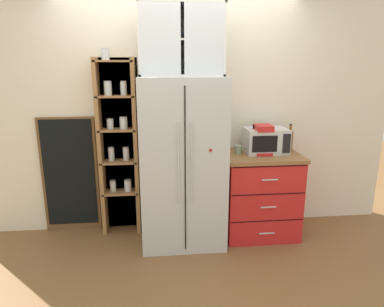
{
  "coord_description": "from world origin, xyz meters",
  "views": [
    {
      "loc": [
        -0.25,
        -3.36,
        1.83
      ],
      "look_at": [
        0.1,
        -0.0,
        0.94
      ],
      "focal_mm": 32.02,
      "sensor_mm": 36.0,
      "label": 1
    }
  ],
  "objects_px": {
    "coffee_maker": "(262,139)",
    "bottle_green": "(263,143)",
    "mug_charcoal": "(262,150)",
    "microwave": "(266,140)",
    "mug_sage": "(238,149)",
    "bottle_amber": "(290,139)",
    "chalkboard_menu": "(70,175)",
    "refrigerator": "(182,162)"
  },
  "relations": [
    {
      "from": "microwave",
      "to": "bottle_green",
      "type": "bearing_deg",
      "value": -120.17
    },
    {
      "from": "mug_sage",
      "to": "chalkboard_menu",
      "type": "distance_m",
      "value": 1.86
    },
    {
      "from": "mug_sage",
      "to": "bottle_green",
      "type": "relative_size",
      "value": 0.39
    },
    {
      "from": "mug_charcoal",
      "to": "bottle_green",
      "type": "distance_m",
      "value": 0.08
    },
    {
      "from": "microwave",
      "to": "mug_sage",
      "type": "xyz_separation_m",
      "value": [
        -0.3,
        -0.01,
        -0.09
      ]
    },
    {
      "from": "mug_charcoal",
      "to": "chalkboard_menu",
      "type": "height_order",
      "value": "chalkboard_menu"
    },
    {
      "from": "coffee_maker",
      "to": "mug_sage",
      "type": "bearing_deg",
      "value": 172.49
    },
    {
      "from": "mug_sage",
      "to": "refrigerator",
      "type": "bearing_deg",
      "value": -171.81
    },
    {
      "from": "bottle_amber",
      "to": "bottle_green",
      "type": "xyz_separation_m",
      "value": [
        -0.33,
        -0.12,
        -0.01
      ]
    },
    {
      "from": "mug_charcoal",
      "to": "microwave",
      "type": "bearing_deg",
      "value": 49.99
    },
    {
      "from": "mug_charcoal",
      "to": "bottle_amber",
      "type": "relative_size",
      "value": 0.4
    },
    {
      "from": "refrigerator",
      "to": "bottle_green",
      "type": "height_order",
      "value": "refrigerator"
    },
    {
      "from": "mug_sage",
      "to": "chalkboard_menu",
      "type": "height_order",
      "value": "chalkboard_menu"
    },
    {
      "from": "bottle_amber",
      "to": "bottle_green",
      "type": "distance_m",
      "value": 0.35
    },
    {
      "from": "coffee_maker",
      "to": "chalkboard_menu",
      "type": "height_order",
      "value": "chalkboard_menu"
    },
    {
      "from": "mug_charcoal",
      "to": "bottle_green",
      "type": "bearing_deg",
      "value": -93.2
    },
    {
      "from": "microwave",
      "to": "mug_sage",
      "type": "relative_size",
      "value": 4.12
    },
    {
      "from": "refrigerator",
      "to": "mug_sage",
      "type": "relative_size",
      "value": 16.07
    },
    {
      "from": "mug_charcoal",
      "to": "coffee_maker",
      "type": "bearing_deg",
      "value": 94.72
    },
    {
      "from": "mug_sage",
      "to": "bottle_green",
      "type": "distance_m",
      "value": 0.27
    },
    {
      "from": "microwave",
      "to": "mug_sage",
      "type": "bearing_deg",
      "value": -178.1
    },
    {
      "from": "coffee_maker",
      "to": "bottle_amber",
      "type": "bearing_deg",
      "value": 11.81
    },
    {
      "from": "refrigerator",
      "to": "bottle_amber",
      "type": "xyz_separation_m",
      "value": [
        1.18,
        0.12,
        0.19
      ]
    },
    {
      "from": "mug_sage",
      "to": "bottle_amber",
      "type": "bearing_deg",
      "value": 3.69
    },
    {
      "from": "bottle_amber",
      "to": "chalkboard_menu",
      "type": "bearing_deg",
      "value": 175.12
    },
    {
      "from": "mug_sage",
      "to": "mug_charcoal",
      "type": "distance_m",
      "value": 0.25
    },
    {
      "from": "microwave",
      "to": "bottle_amber",
      "type": "distance_m",
      "value": 0.28
    },
    {
      "from": "coffee_maker",
      "to": "mug_charcoal",
      "type": "relative_size",
      "value": 2.64
    },
    {
      "from": "refrigerator",
      "to": "microwave",
      "type": "bearing_deg",
      "value": 6.12
    },
    {
      "from": "microwave",
      "to": "coffee_maker",
      "type": "bearing_deg",
      "value": -142.38
    },
    {
      "from": "mug_sage",
      "to": "coffee_maker",
      "type": "bearing_deg",
      "value": -7.51
    },
    {
      "from": "mug_sage",
      "to": "chalkboard_menu",
      "type": "xyz_separation_m",
      "value": [
        -1.81,
        0.24,
        -0.31
      ]
    },
    {
      "from": "bottle_amber",
      "to": "refrigerator",
      "type": "bearing_deg",
      "value": -174.0
    },
    {
      "from": "refrigerator",
      "to": "mug_charcoal",
      "type": "bearing_deg",
      "value": 2.27
    },
    {
      "from": "microwave",
      "to": "bottle_amber",
      "type": "height_order",
      "value": "bottle_amber"
    },
    {
      "from": "bottle_amber",
      "to": "microwave",
      "type": "bearing_deg",
      "value": -174.39
    },
    {
      "from": "refrigerator",
      "to": "bottle_green",
      "type": "distance_m",
      "value": 0.86
    },
    {
      "from": "mug_charcoal",
      "to": "chalkboard_menu",
      "type": "bearing_deg",
      "value": 171.87
    },
    {
      "from": "mug_sage",
      "to": "mug_charcoal",
      "type": "relative_size",
      "value": 0.91
    },
    {
      "from": "refrigerator",
      "to": "coffee_maker",
      "type": "height_order",
      "value": "refrigerator"
    },
    {
      "from": "coffee_maker",
      "to": "bottle_green",
      "type": "bearing_deg",
      "value": -90.0
    },
    {
      "from": "bottle_amber",
      "to": "chalkboard_menu",
      "type": "xyz_separation_m",
      "value": [
        -2.39,
        0.2,
        -0.39
      ]
    }
  ]
}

